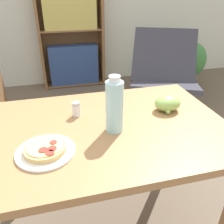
# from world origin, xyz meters

# --- Properties ---
(dining_table) EXTENTS (1.13, 0.77, 0.75)m
(dining_table) POSITION_xyz_m (0.05, 0.03, 0.63)
(dining_table) COLOR #A37549
(dining_table) RESTS_ON ground_plane
(pizza_on_plate) EXTENTS (0.23, 0.23, 0.04)m
(pizza_on_plate) POSITION_xyz_m (-0.22, -0.11, 0.76)
(pizza_on_plate) COLOR white
(pizza_on_plate) RESTS_ON dining_table
(grape_bunch) EXTENTS (0.13, 0.11, 0.08)m
(grape_bunch) POSITION_xyz_m (0.39, 0.10, 0.79)
(grape_bunch) COLOR #93BC5B
(grape_bunch) RESTS_ON dining_table
(drink_bottle) EXTENTS (0.08, 0.08, 0.25)m
(drink_bottle) POSITION_xyz_m (0.08, -0.02, 0.87)
(drink_bottle) COLOR #A3DBEA
(drink_bottle) RESTS_ON dining_table
(salt_shaker) EXTENTS (0.04, 0.04, 0.07)m
(salt_shaker) POSITION_xyz_m (-0.06, 0.16, 0.78)
(salt_shaker) COLOR white
(salt_shaker) RESTS_ON dining_table
(lounge_chair_far) EXTENTS (0.92, 0.98, 0.88)m
(lounge_chair_far) POSITION_xyz_m (1.01, 1.39, 0.29)
(lounge_chair_far) COLOR black
(lounge_chair_far) RESTS_ON ground_plane
(bookshelf) EXTENTS (0.87, 0.26, 1.55)m
(bookshelf) POSITION_xyz_m (0.14, 2.47, 0.71)
(bookshelf) COLOR brown
(bookshelf) RESTS_ON ground_plane
(potted_plant_floor) EXTENTS (0.42, 0.36, 0.62)m
(potted_plant_floor) POSITION_xyz_m (1.73, 2.00, 0.33)
(potted_plant_floor) COLOR #70665B
(potted_plant_floor) RESTS_ON ground_plane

